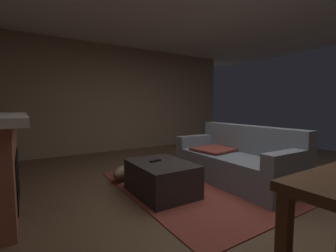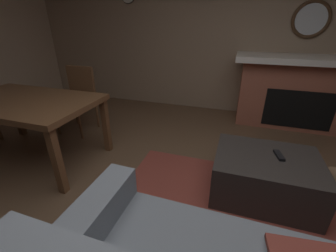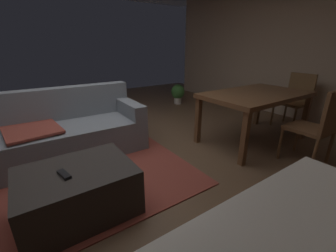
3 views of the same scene
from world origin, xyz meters
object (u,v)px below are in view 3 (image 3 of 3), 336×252
Objects in this scene: tv_remote at (64,174)px; dining_chair_south at (319,124)px; ottoman_coffee_table at (79,191)px; dining_table at (256,98)px; potted_plant at (178,93)px; dining_chair_east at (296,97)px; couch at (66,132)px.

dining_chair_south is at bearing -26.91° from tv_remote.
dining_table reaches higher than ottoman_coffee_table.
dining_chair_south is 3.34m from potted_plant.
potted_plant is at bearing 82.56° from dining_chair_south.
dining_table is (2.55, 0.13, 0.45)m from ottoman_coffee_table.
dining_table is at bearing 179.77° from dining_chair_east.
couch is 1.22× the size of dining_table.
dining_table is (2.64, 0.18, 0.23)m from tv_remote.
couch reaches higher than ottoman_coffee_table.
dining_table is at bearing -99.97° from potted_plant.
tv_remote is 2.72m from dining_chair_south.
couch is at bearing 83.06° from ottoman_coffee_table.
dining_table is at bearing 89.91° from dining_chair_south.
potted_plant is at bearing 25.10° from couch.
dining_table reaches higher than potted_plant.
ottoman_coffee_table is 5.62× the size of tv_remote.
ottoman_coffee_table is (-0.15, -1.25, -0.10)m from couch.
dining_chair_south is (2.40, -1.98, 0.22)m from couch.
dining_chair_south is 1.92× the size of potted_plant.
tv_remote is 3.82m from dining_chair_east.
couch is at bearing 140.46° from dining_chair_south.
potted_plant is at bearing 106.98° from dining_chair_east.
dining_table is at bearing -8.58° from tv_remote.
ottoman_coffee_table is at bearing -139.13° from potted_plant.
dining_chair_south is (2.64, -0.68, 0.09)m from tv_remote.
potted_plant is at bearing 80.03° from dining_table.
dining_chair_east reaches higher than ottoman_coffee_table.
dining_table is at bearing -25.04° from couch.
potted_plant reaches higher than ottoman_coffee_table.
ottoman_coffee_table is at bearing -96.94° from couch.
dining_chair_east is 1.92× the size of potted_plant.
couch is at bearing -154.90° from potted_plant.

